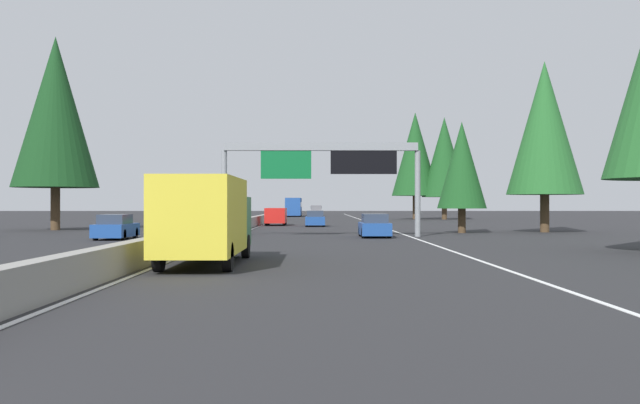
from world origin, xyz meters
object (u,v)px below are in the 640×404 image
(box_truck_near_center, at_px, (206,218))
(conifer_right_mid, at_px, (545,128))
(oncoming_far, at_px, (116,228))
(sedan_distant_b, at_px, (315,219))
(sedan_mid_right, at_px, (374,226))
(pickup_near_right, at_px, (316,211))
(conifer_right_distant, at_px, (415,154))
(oncoming_near, at_px, (208,222))
(sign_gantry_overhead, at_px, (324,162))
(conifer_right_near, at_px, (462,165))
(bus_far_left, at_px, (294,206))
(conifer_left_near, at_px, (55,112))
(conifer_right_far, at_px, (444,157))
(minivan_mid_center, at_px, (276,216))

(box_truck_near_center, height_order, conifer_right_mid, conifer_right_mid)
(oncoming_far, bearing_deg, sedan_distant_b, 155.02)
(sedan_mid_right, height_order, pickup_near_right, pickup_near_right)
(box_truck_near_center, bearing_deg, conifer_right_distant, -12.90)
(oncoming_near, relative_size, oncoming_far, 1.00)
(oncoming_near, bearing_deg, sign_gantry_overhead, 40.50)
(sedan_mid_right, height_order, conifer_right_near, conifer_right_near)
(bus_far_left, distance_m, conifer_right_near, 73.50)
(box_truck_near_center, distance_m, conifer_right_distant, 78.35)
(sedan_distant_b, xyz_separation_m, oncoming_far, (-25.28, 11.78, 0.00))
(bus_far_left, relative_size, oncoming_far, 2.61)
(box_truck_near_center, relative_size, sedan_distant_b, 1.93)
(bus_far_left, height_order, pickup_near_right, bus_far_left)
(bus_far_left, height_order, conifer_right_mid, conifer_right_mid)
(pickup_near_right, relative_size, conifer_right_near, 0.70)
(oncoming_far, xyz_separation_m, conifer_right_near, (9.37, -22.35, 4.18))
(box_truck_near_center, xyz_separation_m, oncoming_near, (32.10, 4.65, -0.93))
(sedan_mid_right, xyz_separation_m, conifer_left_near, (12.78, 24.48, 8.74))
(pickup_near_right, bearing_deg, conifer_left_near, 163.38)
(bus_far_left, bearing_deg, conifer_right_far, -140.44)
(conifer_right_distant, bearing_deg, pickup_near_right, 26.12)
(minivan_mid_center, relative_size, conifer_right_far, 0.36)
(conifer_right_mid, bearing_deg, oncoming_near, 83.15)
(conifer_right_near, bearing_deg, oncoming_far, 112.75)
(conifer_right_near, bearing_deg, conifer_right_distant, -3.73)
(oncoming_far, bearing_deg, bus_far_left, 174.31)
(sign_gantry_overhead, xyz_separation_m, conifer_left_near, (12.13, 21.30, 4.66))
(minivan_mid_center, relative_size, conifer_right_mid, 0.40)
(minivan_mid_center, distance_m, conifer_right_distant, 34.87)
(oncoming_near, height_order, conifer_right_far, conifer_right_far)
(sign_gantry_overhead, relative_size, conifer_right_distant, 0.86)
(minivan_mid_center, distance_m, bus_far_left, 52.88)
(conifer_right_near, relative_size, conifer_left_near, 0.52)
(minivan_mid_center, height_order, oncoming_far, minivan_mid_center)
(pickup_near_right, height_order, oncoming_near, pickup_near_right)
(conifer_right_far, bearing_deg, conifer_right_mid, 179.38)
(bus_far_left, distance_m, oncoming_far, 81.81)
(minivan_mid_center, distance_m, oncoming_near, 15.55)
(sign_gantry_overhead, height_order, sedan_distant_b, sign_gantry_overhead)
(bus_far_left, bearing_deg, oncoming_far, 174.31)
(pickup_near_right, bearing_deg, sedan_distant_b, 179.87)
(bus_far_left, bearing_deg, pickup_near_right, -44.48)
(sedan_distant_b, xyz_separation_m, conifer_right_distant, (32.30, -13.71, 8.25))
(minivan_mid_center, bearing_deg, sedan_distant_b, -130.22)
(oncoming_near, bearing_deg, sedan_distant_b, 144.33)
(sign_gantry_overhead, xyz_separation_m, conifer_right_mid, (7.39, -16.37, 2.92))
(sedan_mid_right, distance_m, conifer_right_near, 10.52)
(minivan_mid_center, bearing_deg, pickup_near_right, -4.01)
(sedan_distant_b, distance_m, oncoming_far, 27.89)
(sedan_distant_b, xyz_separation_m, conifer_right_far, (30.59, -17.42, 7.72))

